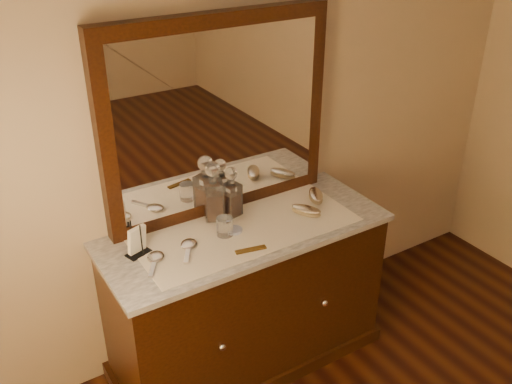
% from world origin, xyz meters
% --- Properties ---
extents(dresser_cabinet, '(1.40, 0.55, 0.82)m').
position_xyz_m(dresser_cabinet, '(0.00, 1.96, 0.41)').
color(dresser_cabinet, black).
rests_on(dresser_cabinet, floor).
extents(dresser_plinth, '(1.46, 0.59, 0.08)m').
position_xyz_m(dresser_plinth, '(0.00, 1.96, 0.04)').
color(dresser_plinth, black).
rests_on(dresser_plinth, floor).
extents(knob_left, '(0.04, 0.04, 0.04)m').
position_xyz_m(knob_left, '(-0.30, 1.67, 0.45)').
color(knob_left, silver).
rests_on(knob_left, dresser_cabinet).
extents(knob_right, '(0.04, 0.04, 0.04)m').
position_xyz_m(knob_right, '(0.30, 1.67, 0.45)').
color(knob_right, silver).
rests_on(knob_right, dresser_cabinet).
extents(marble_top, '(1.44, 0.59, 0.03)m').
position_xyz_m(marble_top, '(0.00, 1.96, 0.83)').
color(marble_top, silver).
rests_on(marble_top, dresser_cabinet).
extents(mirror_frame, '(1.20, 0.08, 1.00)m').
position_xyz_m(mirror_frame, '(0.00, 2.20, 1.35)').
color(mirror_frame, black).
rests_on(mirror_frame, marble_top).
extents(mirror_glass, '(1.06, 0.01, 0.86)m').
position_xyz_m(mirror_glass, '(0.00, 2.17, 1.35)').
color(mirror_glass, white).
rests_on(mirror_glass, marble_top).
extents(lace_runner, '(1.10, 0.45, 0.00)m').
position_xyz_m(lace_runner, '(0.00, 1.94, 0.85)').
color(lace_runner, white).
rests_on(lace_runner, marble_top).
extents(pin_dish, '(0.08, 0.08, 0.01)m').
position_xyz_m(pin_dish, '(-0.06, 1.95, 0.86)').
color(pin_dish, white).
rests_on(pin_dish, lace_runner).
extents(comb, '(0.15, 0.06, 0.01)m').
position_xyz_m(comb, '(-0.08, 1.77, 0.86)').
color(comb, brown).
rests_on(comb, lace_runner).
extents(napkin_rack, '(0.13, 0.10, 0.17)m').
position_xyz_m(napkin_rack, '(-0.53, 2.03, 0.92)').
color(napkin_rack, black).
rests_on(napkin_rack, marble_top).
extents(decanter_left, '(0.12, 0.12, 0.31)m').
position_xyz_m(decanter_left, '(-0.08, 2.12, 0.97)').
color(decanter_left, brown).
rests_on(decanter_left, lace_runner).
extents(decanter_right, '(0.09, 0.09, 0.27)m').
position_xyz_m(decanter_right, '(0.01, 2.10, 0.96)').
color(decanter_right, brown).
rests_on(decanter_right, lace_runner).
extents(brush_near, '(0.14, 0.17, 0.04)m').
position_xyz_m(brush_near, '(0.33, 1.90, 0.88)').
color(brush_near, '#9C865F').
rests_on(brush_near, lace_runner).
extents(brush_far, '(0.14, 0.17, 0.04)m').
position_xyz_m(brush_far, '(0.47, 2.00, 0.88)').
color(brush_far, '#9C865F').
rests_on(brush_far, lace_runner).
extents(hand_mirror_outer, '(0.15, 0.19, 0.02)m').
position_xyz_m(hand_mirror_outer, '(-0.49, 1.93, 0.86)').
color(hand_mirror_outer, silver).
rests_on(hand_mirror_outer, lace_runner).
extents(hand_mirror_inner, '(0.15, 0.20, 0.02)m').
position_xyz_m(hand_mirror_inner, '(-0.31, 1.94, 0.86)').
color(hand_mirror_inner, silver).
rests_on(hand_mirror_inner, lace_runner).
extents(tumblers, '(0.08, 0.08, 0.09)m').
position_xyz_m(tumblers, '(-0.12, 1.95, 0.90)').
color(tumblers, white).
rests_on(tumblers, lace_runner).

